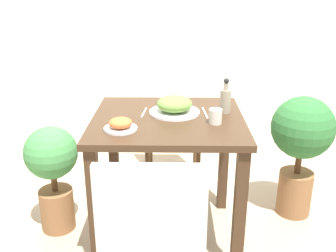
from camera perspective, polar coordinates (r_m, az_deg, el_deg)
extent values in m
plane|color=tan|center=(2.53, 0.00, -15.55)|extent=(16.00, 16.00, 0.00)
cube|color=white|center=(3.33, 0.35, 17.34)|extent=(8.00, 0.05, 2.60)
cube|color=#3D2819|center=(2.17, 0.00, 0.79)|extent=(0.83, 0.77, 0.04)
cube|color=#3D2819|center=(2.09, -10.53, -12.47)|extent=(0.06, 0.06, 0.74)
cube|color=#3D2819|center=(2.07, 10.30, -12.65)|extent=(0.06, 0.06, 0.74)
cube|color=#3D2819|center=(2.66, -7.85, -4.57)|extent=(0.06, 0.06, 0.74)
cube|color=#3D2819|center=(2.65, 8.09, -4.67)|extent=(0.06, 0.06, 0.74)
cube|color=silver|center=(1.73, -2.01, -16.48)|extent=(0.42, 0.42, 0.04)
cube|color=silver|center=(1.44, -2.51, -13.52)|extent=(0.40, 0.04, 0.44)
cube|color=silver|center=(2.89, 0.72, -0.53)|extent=(0.42, 0.42, 0.04)
cube|color=silver|center=(2.99, 0.75, 5.10)|extent=(0.40, 0.04, 0.44)
cylinder|color=brown|center=(2.82, -2.99, -6.30)|extent=(0.03, 0.03, 0.43)
cylinder|color=brown|center=(2.82, 4.36, -6.34)|extent=(0.03, 0.03, 0.43)
cylinder|color=brown|center=(3.15, -2.57, -3.31)|extent=(0.03, 0.03, 0.43)
cylinder|color=brown|center=(3.15, 4.00, -3.35)|extent=(0.03, 0.03, 0.43)
cylinder|color=white|center=(2.23, 0.94, 2.03)|extent=(0.29, 0.29, 0.01)
ellipsoid|color=olive|center=(2.22, 0.95, 3.23)|extent=(0.20, 0.20, 0.09)
cylinder|color=white|center=(2.01, -6.89, -0.37)|extent=(0.17, 0.17, 0.01)
ellipsoid|color=#CC6633|center=(1.99, -6.93, 0.47)|extent=(0.12, 0.12, 0.05)
cylinder|color=silver|center=(2.08, 6.90, 1.40)|extent=(0.07, 0.07, 0.08)
cylinder|color=gray|center=(2.25, 8.32, 3.56)|extent=(0.06, 0.06, 0.13)
cylinder|color=gray|center=(2.22, 8.43, 5.66)|extent=(0.03, 0.03, 0.04)
sphere|color=black|center=(2.22, 8.48, 6.49)|extent=(0.03, 0.03, 0.03)
cube|color=silver|center=(2.24, -3.50, 1.96)|extent=(0.02, 0.16, 0.00)
cube|color=silver|center=(2.24, 5.38, 1.91)|extent=(0.02, 0.19, 0.00)
cylinder|color=brown|center=(2.62, -15.75, -11.50)|extent=(0.21, 0.21, 0.27)
cylinder|color=brown|center=(2.53, -16.16, -8.01)|extent=(0.04, 0.04, 0.10)
sphere|color=#428947|center=(2.44, -16.64, -3.73)|extent=(0.32, 0.32, 0.32)
cylinder|color=brown|center=(2.80, 17.87, -9.16)|extent=(0.22, 0.22, 0.30)
cylinder|color=brown|center=(2.71, 18.35, -5.31)|extent=(0.04, 0.04, 0.12)
sphere|color=#2D6B33|center=(2.61, 18.99, -0.21)|extent=(0.40, 0.40, 0.40)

